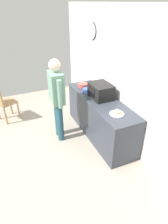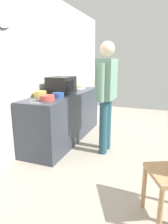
% 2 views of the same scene
% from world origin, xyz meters
% --- Properties ---
extents(ground_plane, '(6.00, 6.00, 0.00)m').
position_xyz_m(ground_plane, '(0.00, 0.00, 0.00)').
color(ground_plane, '#9E9384').
extents(back_wall, '(5.40, 0.13, 2.60)m').
position_xyz_m(back_wall, '(-0.01, 1.60, 1.30)').
color(back_wall, silver).
rests_on(back_wall, ground_plane).
extents(kitchen_counter, '(2.10, 0.62, 0.88)m').
position_xyz_m(kitchen_counter, '(-0.10, 1.22, 0.44)').
color(kitchen_counter, '#333842').
rests_on(kitchen_counter, ground_plane).
extents(microwave, '(0.50, 0.39, 0.30)m').
position_xyz_m(microwave, '(-0.16, 1.25, 1.03)').
color(microwave, black).
rests_on(microwave, kitchen_counter).
extents(sandwich_plate, '(0.26, 0.26, 0.07)m').
position_xyz_m(sandwich_plate, '(0.55, 1.19, 0.90)').
color(sandwich_plate, white).
rests_on(sandwich_plate, kitchen_counter).
extents(salad_bowl, '(0.22, 0.22, 0.08)m').
position_xyz_m(salad_bowl, '(-0.83, 1.15, 0.92)').
color(salad_bowl, '#C64C42').
rests_on(salad_bowl, kitchen_counter).
extents(cereal_bowl, '(0.20, 0.20, 0.10)m').
position_xyz_m(cereal_bowl, '(-0.60, 1.41, 0.93)').
color(cereal_bowl, gold).
rests_on(cereal_bowl, kitchen_counter).
extents(mixing_bowl, '(0.19, 0.19, 0.08)m').
position_xyz_m(mixing_bowl, '(-0.54, 1.12, 0.92)').
color(mixing_bowl, '#33519E').
rests_on(mixing_bowl, kitchen_counter).
extents(fork_utensil, '(0.10, 0.16, 0.01)m').
position_xyz_m(fork_utensil, '(-0.87, 1.31, 0.88)').
color(fork_utensil, silver).
rests_on(fork_utensil, kitchen_counter).
extents(spoon_utensil, '(0.05, 0.17, 0.01)m').
position_xyz_m(spoon_utensil, '(-1.06, 1.19, 0.88)').
color(spoon_utensil, silver).
rests_on(spoon_utensil, kitchen_counter).
extents(person_standing, '(0.59, 0.26, 1.73)m').
position_xyz_m(person_standing, '(-0.35, 0.37, 1.02)').
color(person_standing, '#244C5B').
rests_on(person_standing, ground_plane).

